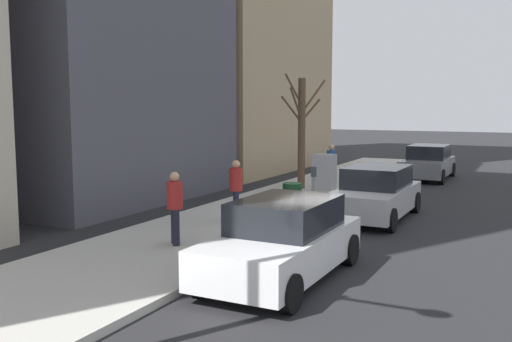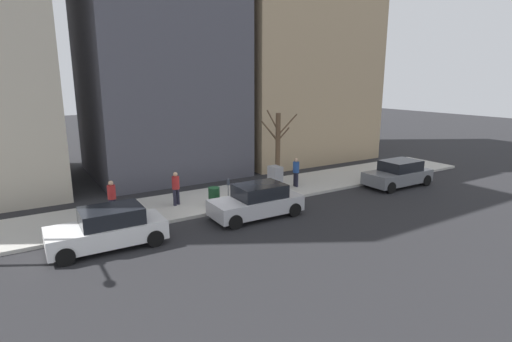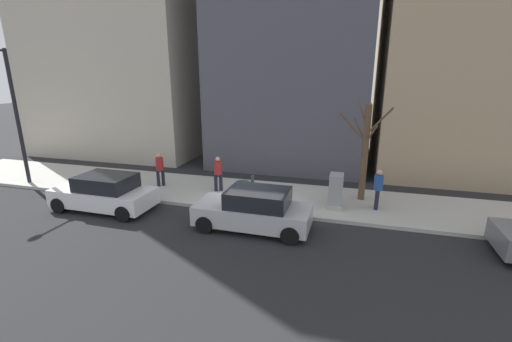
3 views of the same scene
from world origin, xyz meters
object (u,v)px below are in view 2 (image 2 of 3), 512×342
at_px(bare_tree, 278,147).
at_px(office_block_center, 157,37).
at_px(utility_box, 275,179).
at_px(trash_bin, 214,196).
at_px(parked_car_grey, 398,174).
at_px(parked_car_silver, 257,201).
at_px(pedestrian_midblock, 176,187).
at_px(office_tower_left, 284,18).
at_px(pedestrian_near_meter, 296,170).
at_px(pedestrian_far_corner, 112,196).
at_px(parked_car_white, 108,228).
at_px(parking_meter, 228,189).

bearing_deg(bare_tree, office_block_center, 30.25).
distance_m(utility_box, trash_bin, 3.92).
xyz_separation_m(parked_car_grey, bare_tree, (3.65, 6.14, 1.64)).
xyz_separation_m(parked_car_grey, utility_box, (2.35, 7.19, 0.11)).
relative_size(parked_car_silver, pedestrian_midblock, 2.54).
xyz_separation_m(bare_tree, office_tower_left, (8.47, -6.35, 8.47)).
distance_m(parked_car_grey, office_tower_left, 15.78).
distance_m(parked_car_silver, bare_tree, 5.67).
bearing_deg(office_block_center, bare_tree, -149.75).
relative_size(office_tower_left, office_block_center, 1.23).
bearing_deg(pedestrian_near_meter, office_block_center, -142.28).
relative_size(trash_bin, pedestrian_midblock, 0.54).
bearing_deg(parked_car_grey, pedestrian_far_corner, 79.96).
height_order(bare_tree, office_tower_left, office_tower_left).
bearing_deg(office_tower_left, parked_car_grey, 179.00).
bearing_deg(pedestrian_far_corner, pedestrian_near_meter, 135.98).
bearing_deg(bare_tree, parked_car_grey, -120.73).
distance_m(parked_car_white, trash_bin, 5.79).
distance_m(parked_car_silver, parking_meter, 1.82).
relative_size(pedestrian_near_meter, office_block_center, 0.09).
bearing_deg(parked_car_silver, parked_car_grey, -88.15).
height_order(parked_car_grey, office_block_center, office_block_center).
relative_size(parked_car_grey, parked_car_silver, 1.00).
height_order(parked_car_silver, office_block_center, office_block_center).
relative_size(parking_meter, bare_tree, 0.31).
relative_size(parked_car_silver, utility_box, 2.95).
distance_m(pedestrian_far_corner, office_tower_left, 20.79).
bearing_deg(office_block_center, pedestrian_midblock, 165.15).
bearing_deg(pedestrian_midblock, parking_meter, -64.43).
relative_size(parked_car_white, utility_box, 2.95).
xyz_separation_m(parked_car_silver, parking_meter, (1.71, 0.57, 0.24)).
xyz_separation_m(utility_box, pedestrian_midblock, (0.62, 5.44, 0.24)).
relative_size(parked_car_white, pedestrian_midblock, 2.54).
relative_size(utility_box, office_tower_left, 0.07).
distance_m(parked_car_silver, pedestrian_far_corner, 6.50).
height_order(bare_tree, pedestrian_midblock, bare_tree).
distance_m(trash_bin, office_tower_left, 18.32).
bearing_deg(parked_car_silver, office_tower_left, -38.86).
bearing_deg(parked_car_white, parked_car_grey, -88.95).
height_order(parking_meter, pedestrian_far_corner, pedestrian_far_corner).
height_order(parked_car_silver, utility_box, utility_box).
xyz_separation_m(parked_car_silver, pedestrian_midblock, (3.18, 2.68, 0.35)).
distance_m(parked_car_silver, utility_box, 3.77).
bearing_deg(office_block_center, utility_box, -159.38).
bearing_deg(parking_meter, utility_box, -75.71).
xyz_separation_m(parked_car_grey, trash_bin, (1.95, 11.08, -0.14)).
xyz_separation_m(parked_car_grey, pedestrian_far_corner, (2.90, 15.66, 0.35)).
bearing_deg(parked_car_grey, trash_bin, 80.46).
height_order(parked_car_grey, pedestrian_far_corner, pedestrian_far_corner).
bearing_deg(pedestrian_near_meter, utility_box, -72.24).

